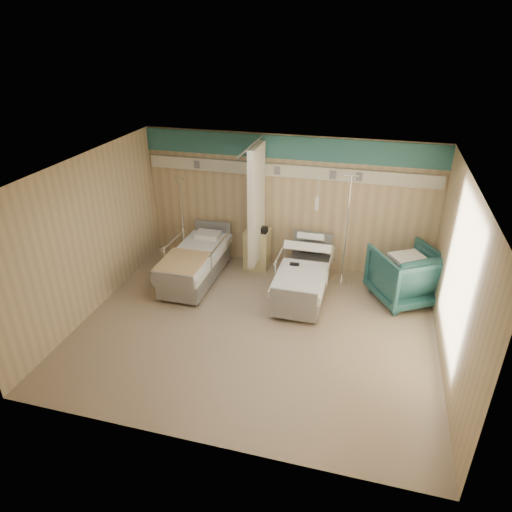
# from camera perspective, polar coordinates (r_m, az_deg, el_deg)

# --- Properties ---
(ground) EXTENTS (6.00, 5.00, 0.00)m
(ground) POSITION_cam_1_polar(r_m,az_deg,el_deg) (7.96, -0.08, -9.08)
(ground) COLOR gray
(ground) RESTS_ON ground
(room_walls) EXTENTS (6.04, 5.04, 2.82)m
(room_walls) POSITION_cam_1_polar(r_m,az_deg,el_deg) (7.26, 0.20, 4.09)
(room_walls) COLOR tan
(room_walls) RESTS_ON ground
(bed_right) EXTENTS (1.00, 2.16, 0.63)m
(bed_right) POSITION_cam_1_polar(r_m,az_deg,el_deg) (8.76, 5.94, -3.11)
(bed_right) COLOR silver
(bed_right) RESTS_ON ground
(bed_left) EXTENTS (1.00, 2.16, 0.63)m
(bed_left) POSITION_cam_1_polar(r_m,az_deg,el_deg) (9.29, -7.55, -1.33)
(bed_left) COLOR silver
(bed_left) RESTS_ON ground
(bedside_cabinet) EXTENTS (0.50, 0.48, 0.85)m
(bedside_cabinet) POSITION_cam_1_polar(r_m,az_deg,el_deg) (9.69, 0.16, 0.91)
(bedside_cabinet) COLOR #D7C886
(bedside_cabinet) RESTS_ON ground
(visitor_armchair) EXTENTS (1.54, 1.55, 1.04)m
(visitor_armchair) POSITION_cam_1_polar(r_m,az_deg,el_deg) (8.94, 18.17, -2.28)
(visitor_armchair) COLOR #205051
(visitor_armchair) RESTS_ON ground
(waffle_blanket) EXTENTS (0.75, 0.73, 0.06)m
(waffle_blanket) POSITION_cam_1_polar(r_m,az_deg,el_deg) (8.68, 18.71, 0.84)
(waffle_blanket) COLOR white
(waffle_blanket) RESTS_ON visitor_armchair
(iv_stand_right) EXTENTS (0.40, 0.40, 2.22)m
(iv_stand_right) POSITION_cam_1_polar(r_m,az_deg,el_deg) (9.31, 10.84, -0.57)
(iv_stand_right) COLOR silver
(iv_stand_right) RESTS_ON ground
(iv_stand_left) EXTENTS (0.34, 0.34, 1.90)m
(iv_stand_left) POSITION_cam_1_polar(r_m,az_deg,el_deg) (10.05, -8.94, 1.33)
(iv_stand_left) COLOR silver
(iv_stand_left) RESTS_ON ground
(call_remote) EXTENTS (0.18, 0.08, 0.04)m
(call_remote) POSITION_cam_1_polar(r_m,az_deg,el_deg) (8.62, 4.83, -1.03)
(call_remote) COLOR black
(call_remote) RESTS_ON bed_right
(tan_blanket) EXTENTS (0.82, 1.03, 0.04)m
(tan_blanket) POSITION_cam_1_polar(r_m,az_deg,el_deg) (8.79, -9.23, -0.74)
(tan_blanket) COLOR tan
(tan_blanket) RESTS_ON bed_left
(toiletry_bag) EXTENTS (0.24, 0.17, 0.12)m
(toiletry_bag) POSITION_cam_1_polar(r_m,az_deg,el_deg) (9.39, 0.72, 3.30)
(toiletry_bag) COLOR black
(toiletry_bag) RESTS_ON bedside_cabinet
(white_cup) EXTENTS (0.12, 0.12, 0.13)m
(white_cup) POSITION_cam_1_polar(r_m,az_deg,el_deg) (9.60, -0.12, 3.88)
(white_cup) COLOR white
(white_cup) RESTS_ON bedside_cabinet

